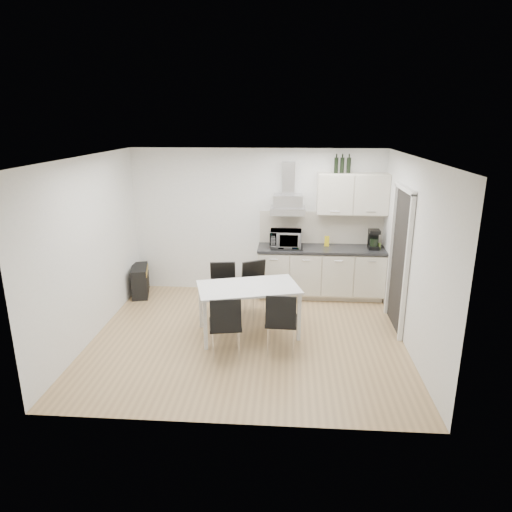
% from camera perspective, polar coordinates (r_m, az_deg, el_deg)
% --- Properties ---
extents(ground, '(4.50, 4.50, 0.00)m').
position_cam_1_polar(ground, '(6.82, -1.05, -10.10)').
color(ground, tan).
rests_on(ground, ground).
extents(wall_back, '(4.50, 0.10, 2.60)m').
position_cam_1_polar(wall_back, '(8.27, 0.14, 4.33)').
color(wall_back, white).
rests_on(wall_back, ground).
extents(wall_front, '(4.50, 0.10, 2.60)m').
position_cam_1_polar(wall_front, '(4.47, -3.45, -6.76)').
color(wall_front, white).
rests_on(wall_front, ground).
extents(wall_left, '(0.10, 4.00, 2.60)m').
position_cam_1_polar(wall_left, '(6.91, -20.04, 0.80)').
color(wall_left, white).
rests_on(wall_left, ground).
extents(wall_right, '(0.10, 4.00, 2.60)m').
position_cam_1_polar(wall_right, '(6.54, 18.94, 0.03)').
color(wall_right, white).
rests_on(wall_right, ground).
extents(ceiling, '(4.50, 4.50, 0.00)m').
position_cam_1_polar(ceiling, '(6.10, -1.18, 12.25)').
color(ceiling, white).
rests_on(ceiling, wall_back).
extents(doorway, '(0.08, 1.04, 2.10)m').
position_cam_1_polar(doorway, '(7.11, 17.36, -0.62)').
color(doorway, white).
rests_on(doorway, ground).
extents(kitchenette, '(2.22, 0.64, 2.52)m').
position_cam_1_polar(kitchenette, '(8.13, 8.37, 0.52)').
color(kitchenette, beige).
rests_on(kitchenette, ground).
extents(dining_table, '(1.61, 1.18, 0.75)m').
position_cam_1_polar(dining_table, '(6.66, -0.99, -4.44)').
color(dining_table, white).
rests_on(dining_table, ground).
extents(chair_far_left, '(0.51, 0.56, 0.88)m').
position_cam_1_polar(chair_far_left, '(7.29, -4.13, -4.50)').
color(chair_far_left, black).
rests_on(chair_far_left, ground).
extents(chair_far_right, '(0.63, 0.65, 0.88)m').
position_cam_1_polar(chair_far_right, '(7.35, 0.32, -4.27)').
color(chair_far_right, black).
rests_on(chair_far_right, ground).
extents(chair_near_left, '(0.52, 0.57, 0.88)m').
position_cam_1_polar(chair_near_left, '(6.16, -3.86, -8.65)').
color(chair_near_left, black).
rests_on(chair_near_left, ground).
extents(chair_near_right, '(0.46, 0.52, 0.88)m').
position_cam_1_polar(chair_near_right, '(6.26, 3.19, -8.20)').
color(chair_near_right, black).
rests_on(chair_near_right, ground).
extents(guitar_amp, '(0.42, 0.69, 0.53)m').
position_cam_1_polar(guitar_amp, '(8.53, -14.29, -3.03)').
color(guitar_amp, black).
rests_on(guitar_amp, ground).
extents(floor_speaker, '(0.20, 0.18, 0.33)m').
position_cam_1_polar(floor_speaker, '(8.55, -3.56, -3.21)').
color(floor_speaker, black).
rests_on(floor_speaker, ground).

